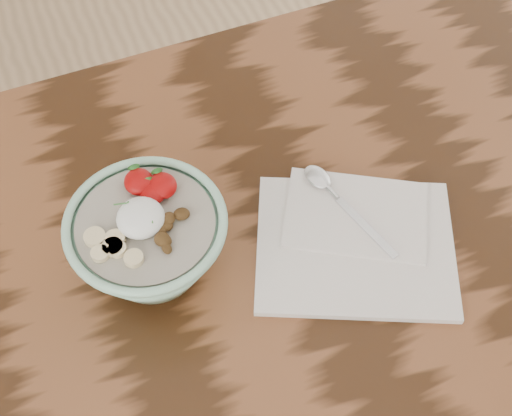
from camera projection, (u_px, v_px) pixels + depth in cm
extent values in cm
cube|color=#341C0D|center=(162.00, 351.00, 81.34)|extent=(160.00, 90.00, 4.00)
cylinder|color=#4C2D19|center=(461.00, 143.00, 146.62)|extent=(7.00, 7.00, 71.00)
cylinder|color=#9FD7B7|center=(155.00, 265.00, 84.68)|extent=(7.93, 7.93, 1.13)
torus|color=#9FD7B7|center=(145.00, 223.00, 77.01)|extent=(18.03, 18.03, 1.04)
cylinder|color=#A89D8B|center=(146.00, 226.00, 77.47)|extent=(15.29, 15.29, 0.94)
ellipsoid|color=white|center=(141.00, 218.00, 76.26)|extent=(5.26, 5.26, 2.89)
ellipsoid|color=#970707|center=(162.00, 186.00, 78.79)|extent=(3.27, 3.59, 1.80)
cone|color=#286623|center=(158.00, 174.00, 79.31)|extent=(1.40, 1.03, 1.52)
ellipsoid|color=#970707|center=(139.00, 182.00, 79.06)|extent=(3.33, 3.66, 1.83)
cone|color=#286623|center=(135.00, 170.00, 79.59)|extent=(1.40, 1.03, 1.52)
ellipsoid|color=#970707|center=(153.00, 193.00, 78.38)|extent=(2.78, 3.06, 1.53)
cone|color=#286623|center=(149.00, 183.00, 78.78)|extent=(1.40, 1.03, 1.52)
cylinder|color=beige|center=(115.00, 239.00, 75.51)|extent=(2.18, 2.18, 0.70)
cylinder|color=beige|center=(113.00, 247.00, 74.95)|extent=(2.23, 2.23, 0.70)
cylinder|color=beige|center=(100.00, 254.00, 74.50)|extent=(1.96, 1.96, 0.70)
cylinder|color=beige|center=(95.00, 237.00, 75.63)|extent=(2.37, 2.37, 0.70)
cylinder|color=beige|center=(118.00, 249.00, 74.80)|extent=(1.92, 1.92, 0.70)
cylinder|color=beige|center=(134.00, 258.00, 74.19)|extent=(2.09, 2.09, 0.70)
ellipsoid|color=#4C3316|center=(166.00, 225.00, 76.32)|extent=(2.01, 2.02, 1.02)
ellipsoid|color=#4C3316|center=(182.00, 214.00, 77.01)|extent=(2.14, 1.96, 1.08)
ellipsoid|color=#4C3316|center=(163.00, 223.00, 76.52)|extent=(1.55, 1.47, 0.70)
ellipsoid|color=#4C3316|center=(168.00, 219.00, 76.61)|extent=(2.36, 2.37, 1.13)
ellipsoid|color=#4C3316|center=(162.00, 239.00, 75.25)|extent=(2.15, 2.20, 1.27)
ellipsoid|color=#4C3316|center=(160.00, 229.00, 76.04)|extent=(2.08, 2.07, 1.00)
ellipsoid|color=#4C3316|center=(167.00, 248.00, 74.75)|extent=(1.14, 1.48, 0.91)
ellipsoid|color=#4C3316|center=(164.00, 241.00, 75.17)|extent=(2.03, 2.11, 1.06)
cylinder|color=#3A7431|center=(152.00, 217.00, 75.16)|extent=(0.50, 1.57, 0.23)
cylinder|color=#3A7431|center=(146.00, 209.00, 75.71)|extent=(1.58, 0.28, 0.23)
cylinder|color=#3A7431|center=(138.00, 221.00, 74.86)|extent=(0.97, 1.36, 0.23)
cylinder|color=#3A7431|center=(133.00, 211.00, 75.58)|extent=(0.78, 1.51, 0.23)
cylinder|color=#3A7431|center=(130.00, 216.00, 75.21)|extent=(1.55, 0.42, 0.23)
cylinder|color=#3A7431|center=(135.00, 206.00, 75.94)|extent=(1.64, 0.31, 0.24)
cylinder|color=#3A7431|center=(130.00, 205.00, 75.98)|extent=(0.35, 1.16, 0.22)
cylinder|color=#3A7431|center=(148.00, 212.00, 75.51)|extent=(1.61, 0.29, 0.24)
cylinder|color=#3A7431|center=(142.00, 208.00, 75.80)|extent=(0.62, 1.63, 0.24)
cylinder|color=#3A7431|center=(121.00, 204.00, 76.10)|extent=(1.66, 0.61, 0.24)
cube|color=white|center=(355.00, 246.00, 86.26)|extent=(29.57, 27.29, 0.91)
cube|color=white|center=(356.00, 215.00, 87.93)|extent=(20.99, 19.03, 0.55)
cube|color=silver|center=(366.00, 227.00, 86.39)|extent=(3.70, 10.42, 0.32)
cylinder|color=silver|center=(331.00, 191.00, 89.22)|extent=(1.33, 2.82, 0.64)
ellipsoid|color=silver|center=(318.00, 177.00, 90.30)|extent=(3.79, 4.78, 0.87)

